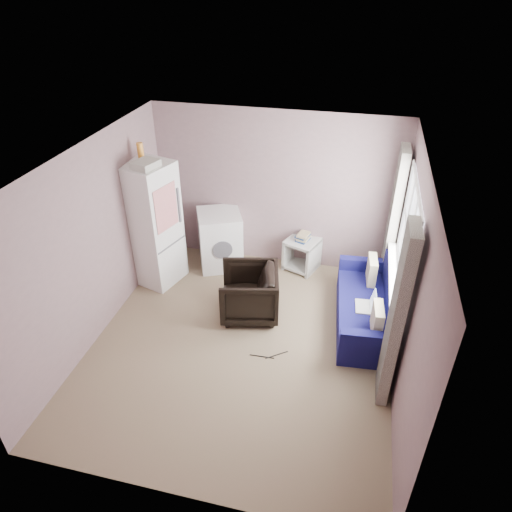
{
  "coord_description": "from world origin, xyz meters",
  "views": [
    {
      "loc": [
        1.2,
        -4.25,
        4.21
      ],
      "look_at": [
        0.05,
        0.6,
        1.0
      ],
      "focal_mm": 32.0,
      "sensor_mm": 36.0,
      "label": 1
    }
  ],
  "objects": [
    {
      "name": "room",
      "position": [
        0.02,
        0.01,
        1.25
      ],
      "size": [
        3.84,
        4.24,
        2.54
      ],
      "color": "#8B765B",
      "rests_on": "ground"
    },
    {
      "name": "armchair",
      "position": [
        -0.05,
        0.63,
        0.4
      ],
      "size": [
        0.88,
        0.92,
        0.8
      ],
      "primitive_type": "imported",
      "rotation": [
        0.0,
        0.0,
        -1.35
      ],
      "color": "black",
      "rests_on": "ground"
    },
    {
      "name": "fridge",
      "position": [
        -1.65,
        1.15,
        0.97
      ],
      "size": [
        0.82,
        0.81,
        2.16
      ],
      "rotation": [
        0.0,
        0.0,
        -0.29
      ],
      "color": "white",
      "rests_on": "ground"
    },
    {
      "name": "washing_machine",
      "position": [
        -0.82,
        1.75,
        0.49
      ],
      "size": [
        0.87,
        0.87,
        0.93
      ],
      "rotation": [
        0.0,
        0.0,
        0.41
      ],
      "color": "white",
      "rests_on": "ground"
    },
    {
      "name": "side_table",
      "position": [
        0.49,
        1.94,
        0.31
      ],
      "size": [
        0.61,
        0.61,
        0.65
      ],
      "rotation": [
        0.0,
        0.0,
        -0.36
      ],
      "color": "#BABAB6",
      "rests_on": "ground"
    },
    {
      "name": "sofa",
      "position": [
        1.62,
        0.76,
        0.29
      ],
      "size": [
        0.93,
        1.81,
        0.78
      ],
      "rotation": [
        0.0,
        0.0,
        0.08
      ],
      "color": "navy",
      "rests_on": "ground"
    },
    {
      "name": "window_dressing",
      "position": [
        1.78,
        0.7,
        1.11
      ],
      "size": [
        0.17,
        2.62,
        2.18
      ],
      "color": "white",
      "rests_on": "ground"
    },
    {
      "name": "floor_cables",
      "position": [
        0.4,
        -0.14,
        0.01
      ],
      "size": [
        0.47,
        0.2,
        0.01
      ],
      "rotation": [
        0.0,
        0.0,
        0.38
      ],
      "color": "black",
      "rests_on": "ground"
    }
  ]
}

